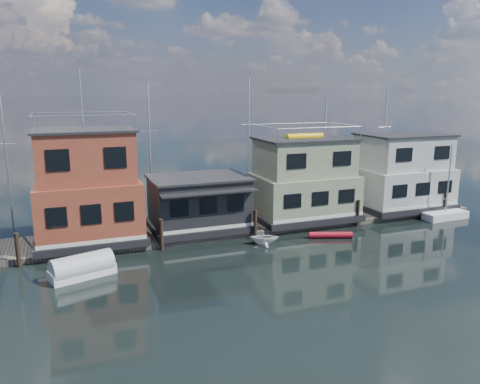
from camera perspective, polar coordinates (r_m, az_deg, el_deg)
name	(u,v)px	position (r m, az deg, el deg)	size (l,w,h in m)	color
ground	(269,294)	(26.06, 3.60, -12.25)	(160.00, 160.00, 0.00)	black
dock	(206,230)	(36.54, -4.23, -4.64)	(48.00, 5.00, 0.40)	#595147
houseboat_red	(88,189)	(34.22, -18.09, 0.36)	(7.40, 5.90, 11.86)	black
houseboat_dark	(199,203)	(35.81, -5.04, -1.33)	(7.40, 6.10, 4.06)	black
houseboat_green	(304,180)	(38.95, 7.76, 1.42)	(8.40, 5.90, 7.03)	black
houseboat_white	(402,173)	(44.56, 19.14, 2.20)	(8.40, 5.90, 6.66)	black
pilings	(212,229)	(33.63, -3.41, -4.53)	(42.28, 0.28, 2.20)	#2D2116
background_masts	(236,150)	(42.50, -0.52, 5.16)	(36.40, 0.16, 12.00)	silver
red_kayak	(331,235)	(35.73, 10.98, -5.17)	(0.48, 0.48, 3.26)	red
tarp_runabout	(82,268)	(29.45, -18.68, -8.76)	(3.96, 2.48, 1.50)	silver
dinghy_white	(264,237)	(33.66, 2.95, -5.47)	(1.82, 2.10, 1.11)	white
day_sailer	(445,214)	(43.87, 23.76, -2.53)	(4.13, 1.51, 6.44)	white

